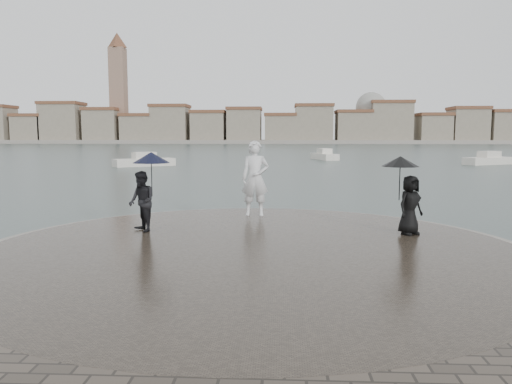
{
  "coord_description": "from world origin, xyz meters",
  "views": [
    {
      "loc": [
        0.63,
        -7.26,
        2.83
      ],
      "look_at": [
        0.0,
        4.8,
        1.45
      ],
      "focal_mm": 35.0,
      "sensor_mm": 36.0,
      "label": 1
    }
  ],
  "objects": [
    {
      "name": "statue",
      "position": [
        -0.19,
        7.97,
        1.51
      ],
      "size": [
        0.84,
        0.55,
        2.3
      ],
      "primitive_type": "imported",
      "rotation": [
        0.0,
        0.0,
        0.0
      ],
      "color": "silver",
      "rests_on": "quay_tip"
    },
    {
      "name": "boats",
      "position": [
        4.73,
        43.57,
        0.38
      ],
      "size": [
        38.07,
        18.37,
        1.5
      ],
      "color": "silver",
      "rests_on": "ground"
    },
    {
      "name": "visitor_left",
      "position": [
        -2.9,
        5.26,
        1.44
      ],
      "size": [
        1.19,
        1.06,
        2.04
      ],
      "color": "black",
      "rests_on": "quay_tip"
    },
    {
      "name": "visitor_right",
      "position": [
        3.74,
        5.23,
        1.44
      ],
      "size": [
        1.15,
        0.97,
        1.95
      ],
      "color": "black",
      "rests_on": "quay_tip"
    },
    {
      "name": "ground",
      "position": [
        0.0,
        0.0,
        0.0
      ],
      "size": [
        400.0,
        400.0,
        0.0
      ],
      "primitive_type": "plane",
      "color": "#2B3835",
      "rests_on": "ground"
    },
    {
      "name": "kerb_ring",
      "position": [
        0.0,
        3.5,
        0.16
      ],
      "size": [
        12.5,
        12.5,
        0.32
      ],
      "primitive_type": "cylinder",
      "color": "gray",
      "rests_on": "ground"
    },
    {
      "name": "far_skyline",
      "position": [
        -6.29,
        160.71,
        5.61
      ],
      "size": [
        260.0,
        20.0,
        37.0
      ],
      "color": "gray",
      "rests_on": "ground"
    },
    {
      "name": "quay_tip",
      "position": [
        0.0,
        3.5,
        0.18
      ],
      "size": [
        11.9,
        11.9,
        0.36
      ],
      "primitive_type": "cylinder",
      "color": "#2D261E",
      "rests_on": "ground"
    }
  ]
}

